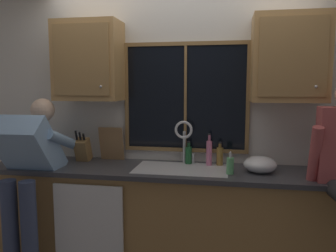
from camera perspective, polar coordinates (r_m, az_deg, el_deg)
The scene contains 22 objects.
back_wall at distance 3.21m, azimuth 1.93°, elevation 0.46°, with size 5.66×0.12×2.55m, color silver.
window_glass at distance 3.11m, azimuth 3.04°, elevation 4.87°, with size 1.10×0.02×0.95m, color black.
window_frame_top at distance 3.12m, azimuth 3.08°, elevation 13.94°, with size 1.17×0.02×0.04m, color olive.
window_frame_bottom at distance 3.16m, azimuth 2.96°, elevation -4.10°, with size 1.17×0.02×0.04m, color olive.
window_frame_left at distance 3.22m, azimuth -7.09°, elevation 4.90°, with size 0.04×0.02×0.95m, color olive.
window_frame_right at distance 3.08m, azimuth 13.58°, elevation 4.67°, with size 0.04×0.02×0.95m, color olive.
window_mullion_center at distance 3.10m, azimuth 3.01°, elevation 4.87°, with size 0.02×0.02×0.95m, color olive.
lower_cabinet_run at distance 3.08m, azimuth 0.90°, elevation -15.92°, with size 3.26×0.58×0.88m, color #A07744.
countertop at distance 2.91m, azimuth 0.85°, elevation -7.71°, with size 3.32×0.62×0.04m, color #38383D.
dishwasher_front at distance 2.97m, azimuth -13.48°, elevation -16.67°, with size 0.60×0.02×0.74m, color white.
upper_cabinet_left at distance 3.19m, azimuth -13.46°, elevation 10.77°, with size 0.60×0.36×0.72m.
upper_cabinet_right at distance 2.97m, azimuth 20.06°, elevation 10.83°, with size 0.60×0.36×0.72m.
sink at distance 2.93m, azimuth 2.23°, elevation -9.19°, with size 0.80×0.46×0.21m.
faucet at distance 3.03m, azimuth 2.88°, elevation -1.86°, with size 0.18×0.09×0.40m.
person_standing at distance 3.07m, azimuth -22.80°, elevation -6.59°, with size 0.53×0.71×1.52m.
knife_block at distance 3.27m, azimuth -14.39°, elevation -3.99°, with size 0.12×0.18×0.32m.
cutting_board at distance 3.25m, azimuth -9.68°, elevation -3.03°, with size 0.23×0.02×0.33m, color #997047.
mixing_bowl at distance 2.90m, azimuth 15.52°, elevation -6.39°, with size 0.27×0.27×0.14m, color silver.
soap_dispenser at distance 2.77m, azimuth 10.61°, elevation -6.65°, with size 0.06×0.07×0.19m.
bottle_green_glass at distance 3.02m, azimuth 7.07°, elevation -4.51°, with size 0.05×0.05×0.29m.
bottle_tall_clear at distance 3.07m, azimuth 3.55°, elevation -4.93°, with size 0.06×0.06×0.21m.
bottle_amber_small at distance 3.05m, azimuth 8.88°, elevation -5.07°, with size 0.06×0.06×0.21m.
Camera 1 is at (0.45, -3.09, 1.64)m, focal length 35.53 mm.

